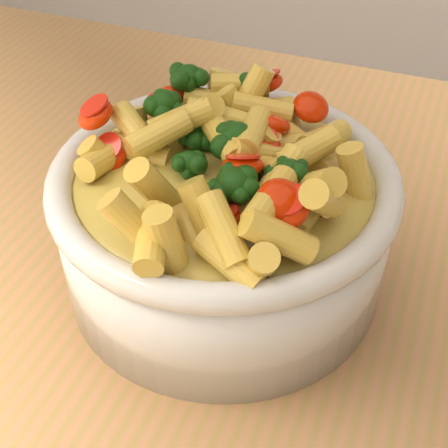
% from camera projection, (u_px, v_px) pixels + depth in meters
% --- Properties ---
extents(table, '(1.20, 0.80, 0.90)m').
position_uv_depth(table, '(111.00, 362.00, 0.52)').
color(table, '#A77047').
rests_on(table, ground).
extents(serving_bowl, '(0.23, 0.23, 0.10)m').
position_uv_depth(serving_bowl, '(224.00, 223.00, 0.42)').
color(serving_bowl, silver).
rests_on(serving_bowl, table).
extents(pasta_salad, '(0.18, 0.18, 0.04)m').
position_uv_depth(pasta_salad, '(224.00, 148.00, 0.39)').
color(pasta_salad, '#E3CC47').
rests_on(pasta_salad, serving_bowl).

